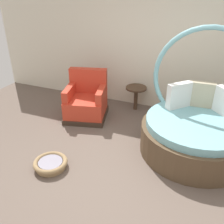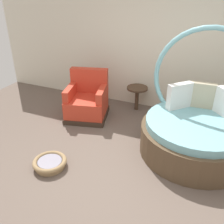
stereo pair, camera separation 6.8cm
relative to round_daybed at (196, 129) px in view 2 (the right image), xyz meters
name	(u,v)px [view 2 (the right image)]	position (x,y,z in m)	size (l,w,h in m)	color
ground_plane	(117,173)	(-0.94, -1.04, -0.41)	(8.00, 8.00, 0.02)	#66564C
back_wall	(164,46)	(-0.94, 1.37, 0.96)	(8.00, 0.12, 2.71)	silver
round_daybed	(196,129)	(0.00, 0.00, 0.00)	(1.73, 1.73, 1.94)	brown
red_armchair	(87,101)	(-2.17, 0.35, -0.07)	(0.98, 0.98, 0.94)	#38281E
pet_basket	(50,163)	(-1.92, -1.32, -0.33)	(0.51, 0.51, 0.13)	#9E7F56
side_table	(137,91)	(-1.34, 1.03, 0.03)	(0.44, 0.44, 0.52)	#473323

